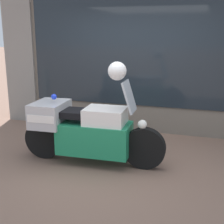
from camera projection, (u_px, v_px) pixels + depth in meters
The scene contains 5 objects.
ground_plane at pixel (109, 165), 4.84m from camera, with size 60.00×60.00×0.00m, color #7A5B4C.
shop_building at pixel (123, 31), 6.27m from camera, with size 6.04×0.55×4.01m.
window_display at pixel (152, 106), 6.50m from camera, with size 4.88×0.30×2.09m.
paramedic_motorcycle at pixel (85, 129), 4.83m from camera, with size 2.27×0.68×1.32m.
white_helmet at pixel (117, 71), 4.47m from camera, with size 0.27×0.27×0.27m, color white.
Camera 1 is at (1.39, -4.25, 2.02)m, focal length 50.00 mm.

